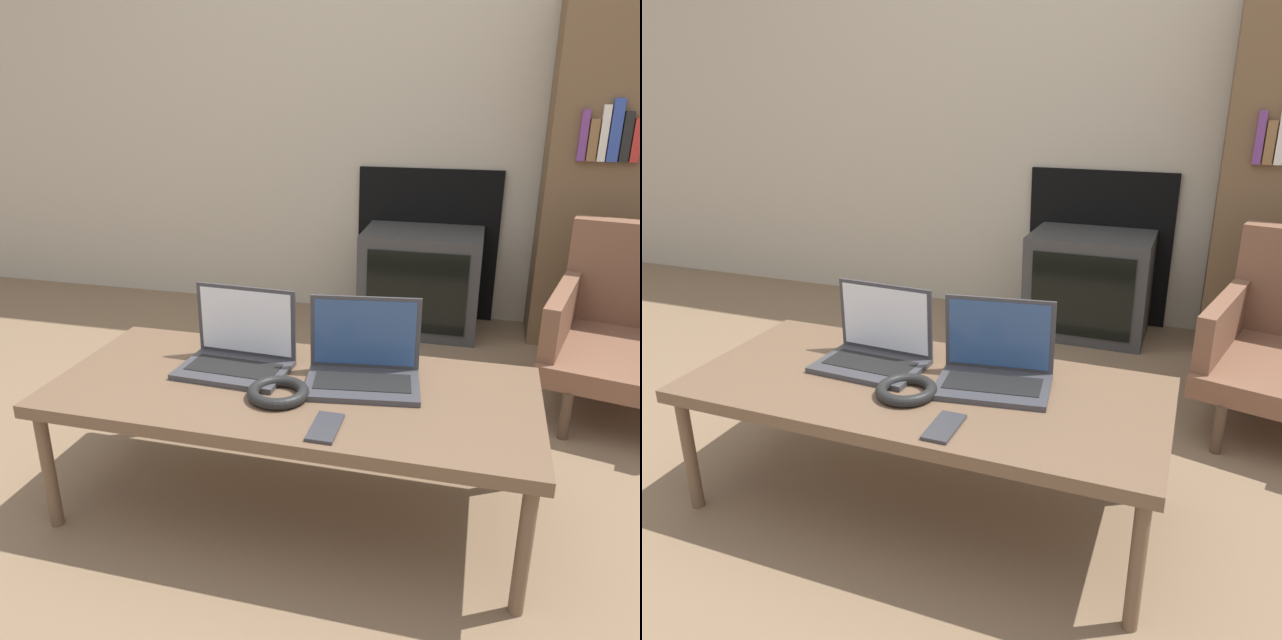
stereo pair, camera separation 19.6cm
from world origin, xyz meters
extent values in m
plane|color=#7A6047|center=(0.00, 0.00, 0.00)|extent=(14.00, 14.00, 0.00)
cube|color=#B7AD99|center=(0.00, 2.03, 1.30)|extent=(7.00, 0.06, 2.60)
cube|color=black|center=(0.19, 1.99, 0.39)|extent=(0.73, 0.03, 0.78)
cube|color=brown|center=(0.00, 0.21, 0.37)|extent=(1.33, 0.59, 0.04)
cylinder|color=brown|center=(-0.62, -0.04, 0.18)|extent=(0.04, 0.04, 0.36)
cylinder|color=brown|center=(0.62, -0.04, 0.18)|extent=(0.04, 0.04, 0.36)
cylinder|color=brown|center=(-0.62, 0.47, 0.18)|extent=(0.04, 0.04, 0.36)
cylinder|color=brown|center=(0.62, 0.47, 0.18)|extent=(0.04, 0.04, 0.36)
cube|color=#38383D|center=(-0.19, 0.25, 0.40)|extent=(0.32, 0.22, 0.02)
cube|color=black|center=(-0.19, 0.25, 0.41)|extent=(0.27, 0.13, 0.00)
cube|color=#38383D|center=(-0.18, 0.35, 0.51)|extent=(0.31, 0.02, 0.21)
cube|color=white|center=(-0.18, 0.35, 0.51)|extent=(0.29, 0.02, 0.19)
cube|color=#38383D|center=(0.19, 0.25, 0.40)|extent=(0.34, 0.25, 0.02)
cube|color=black|center=(0.19, 0.25, 0.41)|extent=(0.28, 0.15, 0.00)
cube|color=#38383D|center=(0.17, 0.35, 0.51)|extent=(0.31, 0.05, 0.21)
cube|color=#2D4C7F|center=(0.17, 0.35, 0.51)|extent=(0.28, 0.04, 0.19)
torus|color=black|center=(-0.02, 0.14, 0.41)|extent=(0.17, 0.17, 0.03)
cube|color=#333338|center=(0.15, 0.01, 0.40)|extent=(0.07, 0.14, 0.01)
cube|color=#383838|center=(0.19, 1.77, 0.25)|extent=(0.58, 0.41, 0.51)
cube|color=black|center=(0.19, 1.56, 0.25)|extent=(0.47, 0.01, 0.39)
cube|color=brown|center=(1.03, 1.10, 0.22)|extent=(0.68, 0.78, 0.08)
cube|color=brown|center=(1.09, 1.37, 0.46)|extent=(0.54, 0.22, 0.42)
cube|color=brown|center=(0.79, 1.15, 0.36)|extent=(0.20, 0.60, 0.20)
cylinder|color=#4C3828|center=(0.81, 0.81, 0.09)|extent=(0.04, 0.04, 0.18)
cylinder|color=#4C3828|center=(0.81, 1.38, 0.09)|extent=(0.04, 0.04, 0.18)
cube|color=#6B387F|center=(0.85, 1.67, 0.97)|extent=(0.03, 0.02, 0.21)
cube|color=brown|center=(0.89, 1.67, 0.96)|extent=(0.04, 0.02, 0.17)
cube|color=silver|center=(0.93, 1.67, 0.98)|extent=(0.03, 0.02, 0.23)
cube|color=#2D479E|center=(0.97, 1.67, 1.00)|extent=(0.04, 0.02, 0.25)
cube|color=black|center=(1.02, 1.67, 0.97)|extent=(0.04, 0.02, 0.20)
cube|color=#B22D28|center=(1.06, 1.67, 0.96)|extent=(0.03, 0.02, 0.18)
camera|label=1|loc=(0.47, -1.26, 1.16)|focal=35.00mm
camera|label=2|loc=(0.65, -1.20, 1.16)|focal=35.00mm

